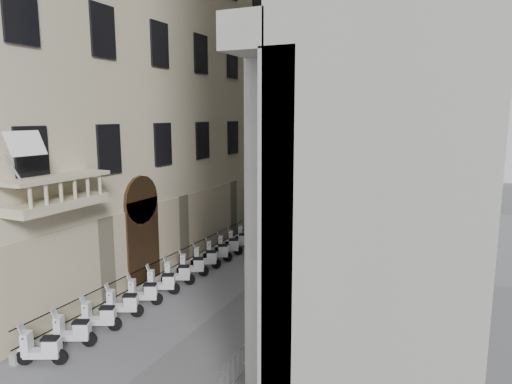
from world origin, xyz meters
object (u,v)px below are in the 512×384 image
(street_lamp, at_px, (286,162))
(info_kiosk, at_px, (257,220))
(security_tent, at_px, (298,193))
(pedestrian_b, at_px, (369,201))
(pedestrian_a, at_px, (325,240))
(scooter_0, at_px, (43,365))

(street_lamp, relative_size, info_kiosk, 4.79)
(security_tent, distance_m, pedestrian_b, 10.87)
(pedestrian_b, bearing_deg, security_tent, 105.37)
(security_tent, relative_size, street_lamp, 0.52)
(info_kiosk, height_order, pedestrian_b, pedestrian_b)
(info_kiosk, height_order, pedestrian_a, pedestrian_a)
(street_lamp, relative_size, pedestrian_b, 4.71)
(pedestrian_a, distance_m, pedestrian_b, 14.39)
(info_kiosk, relative_size, pedestrian_a, 0.93)
(pedestrian_a, bearing_deg, street_lamp, -43.22)
(security_tent, distance_m, info_kiosk, 3.63)
(pedestrian_a, bearing_deg, info_kiosk, -24.26)
(street_lamp, distance_m, pedestrian_b, 11.15)
(scooter_0, distance_m, security_tent, 20.80)
(scooter_0, height_order, pedestrian_b, pedestrian_b)
(pedestrian_a, height_order, pedestrian_b, pedestrian_a)
(scooter_0, bearing_deg, security_tent, -30.80)
(pedestrian_a, relative_size, pedestrian_b, 1.05)
(scooter_0, bearing_deg, info_kiosk, -22.64)
(security_tent, xyz_separation_m, street_lamp, (-1.24, 0.86, 2.10))
(scooter_0, xyz_separation_m, street_lamp, (0.86, 21.35, 5.05))
(security_tent, height_order, street_lamp, street_lamp)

